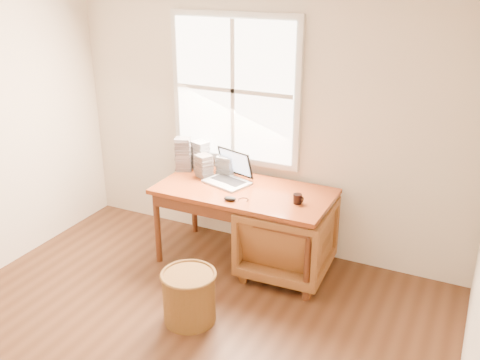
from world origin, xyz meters
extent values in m
cube|color=beige|center=(0.00, 2.26, 1.30)|extent=(4.00, 0.02, 2.60)
cube|color=silver|center=(-0.30, 2.22, 1.55)|extent=(1.32, 0.05, 1.42)
cube|color=white|center=(-0.30, 2.19, 1.55)|extent=(1.20, 0.02, 1.30)
cube|color=silver|center=(-0.30, 2.18, 1.55)|extent=(0.04, 0.02, 1.30)
cube|color=silver|center=(-0.30, 2.18, 1.55)|extent=(1.20, 0.02, 0.04)
cube|color=brown|center=(0.00, 1.80, 0.73)|extent=(1.60, 0.80, 0.04)
imported|color=brown|center=(0.43, 1.79, 0.36)|extent=(0.80, 0.82, 0.71)
cylinder|color=brown|center=(-0.01, 0.80, 0.21)|extent=(0.42, 0.42, 0.42)
ellipsoid|color=black|center=(-0.01, 1.52, 0.77)|extent=(0.12, 0.09, 0.04)
cylinder|color=black|center=(0.54, 1.72, 0.79)|extent=(0.09, 0.09, 0.08)
cube|color=silver|center=(-0.61, 2.08, 0.90)|extent=(0.18, 0.17, 0.29)
cube|color=#2A2A30|center=(-0.48, 1.91, 0.86)|extent=(0.18, 0.17, 0.22)
cube|color=gray|center=(-0.75, 1.99, 0.91)|extent=(0.18, 0.17, 0.33)
cube|color=#B6BCC2|center=(-0.32, 2.06, 0.85)|extent=(0.16, 0.15, 0.19)
camera|label=1|loc=(1.90, -2.23, 2.66)|focal=40.00mm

